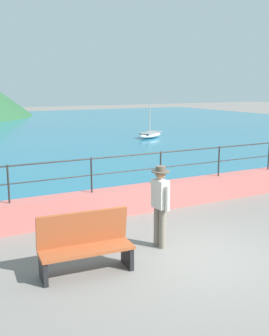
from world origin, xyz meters
The scene contains 6 objects.
ground_plane centered at (0.00, 0.00, 0.00)m, with size 120.00×120.00×0.00m, color slate.
promenade_wall centered at (0.00, 3.20, 0.35)m, with size 20.00×0.56×0.70m, color #BC605B.
railing centered at (0.00, 3.20, 1.33)m, with size 18.44×0.04×0.90m.
bench_main centered at (-2.27, 0.44, 0.56)m, with size 1.74×0.69×1.13m.
person_walking centered at (-0.45, 0.81, 0.98)m, with size 0.38×0.57×1.75m.
boat_3 centered at (8.34, 16.39, 0.26)m, with size 2.43×1.98×2.16m.
Camera 1 is at (-4.70, -6.09, 3.36)m, focal length 43.10 mm.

